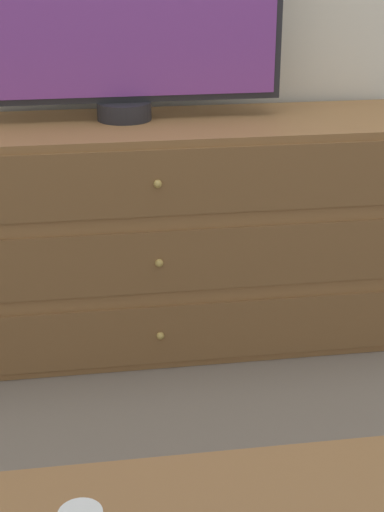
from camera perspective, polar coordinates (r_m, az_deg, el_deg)
name	(u,v)px	position (r m, az deg, el deg)	size (l,w,h in m)	color
ground_plane	(175,301)	(2.89, -1.21, -3.28)	(12.00, 12.00, 0.00)	#70665B
dresser	(151,235)	(2.51, -2.97, 1.52)	(1.67, 0.46, 0.73)	olive
tv	(120,1)	(2.39, -5.22, 17.97)	(0.96, 0.17, 0.67)	#232328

